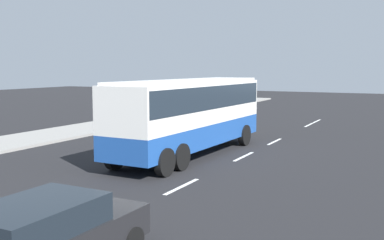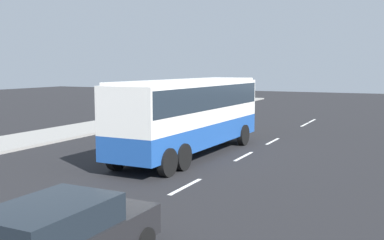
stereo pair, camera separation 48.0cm
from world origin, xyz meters
name	(u,v)px [view 1 (the left image)]	position (x,y,z in m)	size (l,w,h in m)	color
ground_plane	(170,159)	(0.00, 0.00, 0.00)	(120.00, 120.00, 0.00)	black
sidewalk_curb	(15,142)	(0.00, 9.85, 0.07)	(80.00, 4.00, 0.15)	gray
lane_centreline	(242,157)	(1.88, -2.72, 0.00)	(35.81, 0.16, 0.01)	white
coach_bus	(190,109)	(1.27, -0.36, 2.20)	(10.83, 2.93, 3.56)	#1E4C9E
car_black_sedan	(43,238)	(-11.34, -3.64, 0.83)	(4.68, 2.00, 1.58)	black
car_yellow_taxi	(198,117)	(9.59, 3.34, 0.83)	(4.24, 2.16, 1.57)	gold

